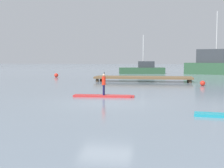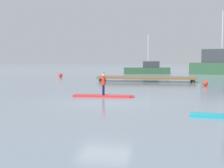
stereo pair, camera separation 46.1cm
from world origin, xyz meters
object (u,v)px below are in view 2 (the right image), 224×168
at_px(fishing_boat_green_midground, 222,66).
at_px(mooring_buoy_near, 205,83).
at_px(paddler_child_solo, 103,83).
at_px(paddleboard_near, 103,96).
at_px(motor_boat_small_navy, 148,69).
at_px(mooring_buoy_mid, 61,75).

distance_m(fishing_boat_green_midground, mooring_buoy_near, 19.48).
distance_m(paddler_child_solo, mooring_buoy_near, 10.29).
bearing_deg(fishing_boat_green_midground, paddleboard_near, -110.74).
height_order(paddleboard_near, motor_boat_small_navy, motor_boat_small_navy).
height_order(paddleboard_near, mooring_buoy_near, mooring_buoy_near).
xyz_separation_m(motor_boat_small_navy, mooring_buoy_near, (6.08, -19.50, -0.42)).
xyz_separation_m(paddleboard_near, paddler_child_solo, (0.01, 0.01, 0.71)).
bearing_deg(fishing_boat_green_midground, paddler_child_solo, -110.74).
bearing_deg(mooring_buoy_near, mooring_buoy_mid, 149.47).
distance_m(paddler_child_solo, fishing_boat_green_midground, 29.07).
xyz_separation_m(fishing_boat_green_midground, mooring_buoy_mid, (-19.36, -9.99, -1.00)).
bearing_deg(mooring_buoy_mid, fishing_boat_green_midground, 27.30).
distance_m(paddleboard_near, mooring_buoy_near, 10.29).
distance_m(paddleboard_near, paddler_child_solo, 0.71).
height_order(paddleboard_near, mooring_buoy_mid, mooring_buoy_mid).
xyz_separation_m(paddler_child_solo, mooring_buoy_mid, (-9.07, 17.19, -0.53)).
relative_size(fishing_boat_green_midground, mooring_buoy_near, 22.52).
height_order(paddler_child_solo, fishing_boat_green_midground, fishing_boat_green_midground).
bearing_deg(mooring_buoy_near, paddler_child_solo, -127.52).
distance_m(motor_boat_small_navy, mooring_buoy_near, 20.43).
xyz_separation_m(paddler_child_solo, motor_boat_small_navy, (0.18, 27.65, -0.14)).
bearing_deg(motor_boat_small_navy, fishing_boat_green_midground, -2.68).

